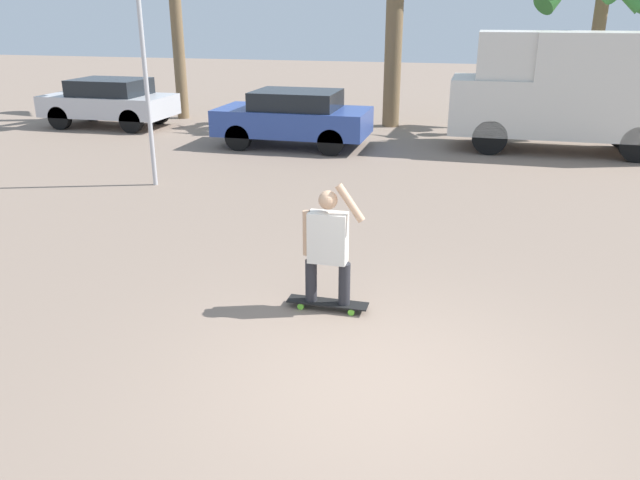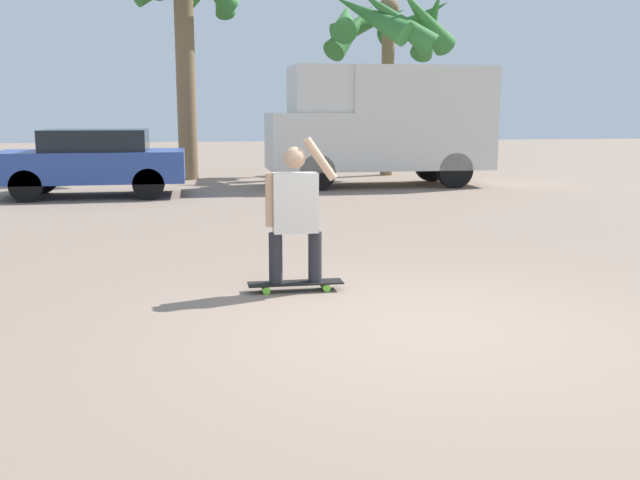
# 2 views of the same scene
# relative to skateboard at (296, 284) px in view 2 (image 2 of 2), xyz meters

# --- Properties ---
(ground_plane) EXTENTS (80.00, 80.00, 0.00)m
(ground_plane) POSITION_rel_skateboard_xyz_m (0.86, -1.48, -0.08)
(ground_plane) COLOR gray
(skateboard) EXTENTS (0.98, 0.22, 0.10)m
(skateboard) POSITION_rel_skateboard_xyz_m (0.00, 0.00, 0.00)
(skateboard) COLOR black
(skateboard) RESTS_ON ground_plane
(person_skateboarder) EXTENTS (0.74, 0.22, 1.49)m
(person_skateboarder) POSITION_rel_skateboard_xyz_m (-0.00, 0.00, 0.80)
(person_skateboarder) COLOR #28282D
(person_skateboarder) RESTS_ON skateboard
(camper_van) EXTENTS (5.50, 2.02, 2.93)m
(camper_van) POSITION_rel_skateboard_xyz_m (3.70, 10.31, 1.52)
(camper_van) COLOR black
(camper_van) RESTS_ON ground_plane
(parked_car_blue) EXTENTS (3.96, 1.90, 1.46)m
(parked_car_blue) POSITION_rel_skateboard_xyz_m (-3.15, 9.15, 0.70)
(parked_car_blue) COLOR black
(parked_car_blue) RESTS_ON ground_plane
(palm_tree_near_van) EXTENTS (3.98, 3.96, 5.32)m
(palm_tree_near_van) POSITION_rel_skateboard_xyz_m (4.58, 13.25, 4.19)
(palm_tree_near_van) COLOR brown
(palm_tree_near_van) RESTS_ON ground_plane
(palm_tree_center_background) EXTENTS (3.22, 3.25, 6.02)m
(palm_tree_center_background) POSITION_rel_skateboard_xyz_m (-1.14, 12.89, 4.65)
(palm_tree_center_background) COLOR brown
(palm_tree_center_background) RESTS_ON ground_plane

